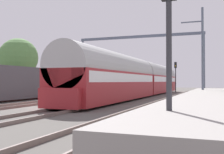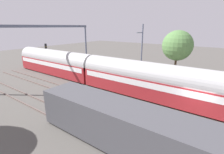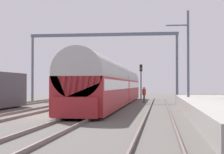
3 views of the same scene
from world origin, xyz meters
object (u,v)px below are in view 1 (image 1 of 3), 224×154
(catenary_gantry, at_px, (138,49))
(person_crossing, at_px, (171,86))
(freight_car, at_px, (9,83))
(railway_signal_near, at_px, (169,28))
(passenger_train, at_px, (140,78))
(railway_signal_far, at_px, (176,73))

(catenary_gantry, bearing_deg, person_crossing, -35.93)
(freight_car, relative_size, catenary_gantry, 0.75)
(railway_signal_near, bearing_deg, passenger_train, 106.82)
(freight_car, xyz_separation_m, person_crossing, (11.28, 14.12, -0.44))
(passenger_train, bearing_deg, catenary_gantry, 106.62)
(person_crossing, bearing_deg, passenger_train, -13.79)
(passenger_train, distance_m, person_crossing, 4.64)
(person_crossing, relative_size, catenary_gantry, 0.10)
(passenger_train, bearing_deg, person_crossing, 53.06)
(freight_car, distance_m, railway_signal_near, 19.45)
(railway_signal_far, bearing_deg, catenary_gantry, -122.91)
(freight_car, height_order, person_crossing, freight_car)
(railway_signal_near, bearing_deg, railway_signal_far, 97.71)
(person_crossing, distance_m, railway_signal_far, 10.01)
(railway_signal_near, distance_m, catenary_gantry, 31.02)
(freight_car, distance_m, person_crossing, 18.08)
(passenger_train, distance_m, railway_signal_near, 23.41)
(freight_car, distance_m, catenary_gantry, 19.31)
(railway_signal_near, relative_size, railway_signal_far, 0.99)
(railway_signal_near, relative_size, catenary_gantry, 0.26)
(railway_signal_far, distance_m, catenary_gantry, 8.05)
(railway_signal_near, height_order, catenary_gantry, catenary_gantry)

